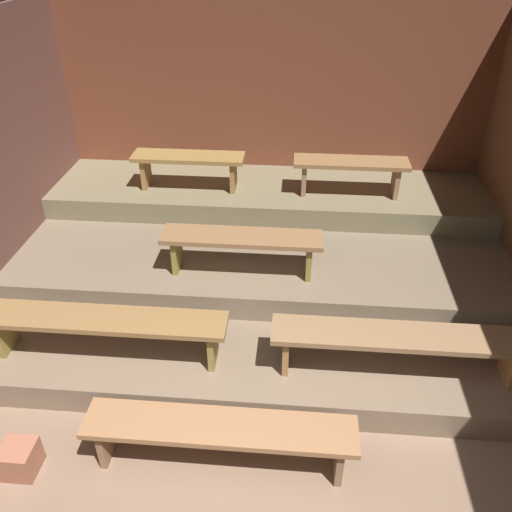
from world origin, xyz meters
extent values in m
cube|color=#7B604C|center=(0.00, 2.31, -0.04)|extent=(5.73, 5.42, 0.08)
cube|color=brown|center=(0.00, 4.65, 1.33)|extent=(5.73, 0.06, 2.67)
cube|color=#74604C|center=(0.00, 2.92, 0.12)|extent=(4.93, 3.40, 0.24)
cube|color=#71614D|center=(0.00, 3.40, 0.37)|extent=(4.93, 2.44, 0.24)
cube|color=#70664A|center=(0.00, 4.03, 0.61)|extent=(4.93, 1.17, 0.24)
cube|color=#926441|center=(-0.13, 0.87, 0.37)|extent=(1.90, 0.34, 0.04)
cube|color=brown|center=(-0.96, 0.87, 0.17)|extent=(0.05, 0.27, 0.35)
cube|color=brown|center=(0.70, 0.87, 0.17)|extent=(0.05, 0.27, 0.35)
cube|color=olive|center=(-1.17, 1.65, 0.61)|extent=(1.99, 0.34, 0.04)
cube|color=olive|center=(-2.04, 1.65, 0.42)|extent=(0.05, 0.27, 0.35)
cube|color=olive|center=(-0.30, 1.65, 0.42)|extent=(0.05, 0.27, 0.35)
cube|color=olive|center=(1.17, 1.65, 0.61)|extent=(1.99, 0.34, 0.04)
cube|color=olive|center=(0.30, 1.65, 0.42)|extent=(0.05, 0.27, 0.35)
cube|color=olive|center=(2.04, 1.65, 0.42)|extent=(0.05, 0.27, 0.35)
cube|color=olive|center=(-0.16, 2.62, 0.86)|extent=(1.49, 0.34, 0.04)
cube|color=olive|center=(-0.78, 2.62, 0.66)|extent=(0.05, 0.27, 0.35)
cube|color=olive|center=(0.46, 2.62, 0.66)|extent=(0.05, 0.27, 0.35)
cube|color=olive|center=(-0.89, 3.90, 1.10)|extent=(1.24, 0.34, 0.04)
cube|color=olive|center=(-1.40, 3.90, 0.91)|extent=(0.05, 0.27, 0.35)
cube|color=olive|center=(-0.39, 3.90, 0.91)|extent=(0.05, 0.27, 0.35)
cube|color=olive|center=(0.89, 3.90, 1.10)|extent=(1.24, 0.34, 0.04)
cube|color=#8E6749|center=(0.39, 3.90, 0.91)|extent=(0.05, 0.27, 0.35)
cube|color=#8E6749|center=(1.40, 3.90, 0.91)|extent=(0.05, 0.27, 0.35)
cube|color=#985A43|center=(-1.53, 0.68, 0.12)|extent=(0.24, 0.24, 0.24)
camera|label=1|loc=(0.33, -1.53, 3.33)|focal=37.09mm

